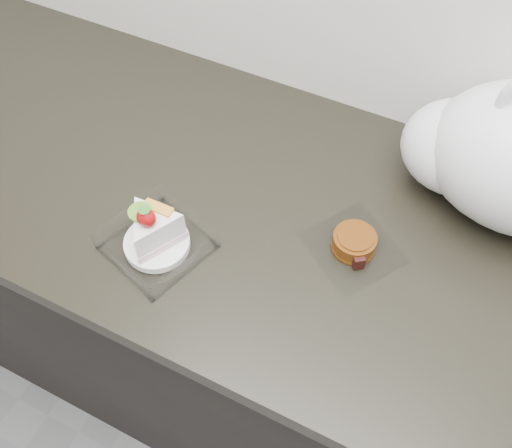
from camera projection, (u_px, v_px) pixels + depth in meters
counter at (316, 344)px, 1.33m from camera, size 2.04×0.64×0.90m
cake_tray at (155, 237)px, 0.93m from camera, size 0.19×0.19×0.12m
mooncake_wrap at (354, 244)px, 0.94m from camera, size 0.20×0.19×0.03m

